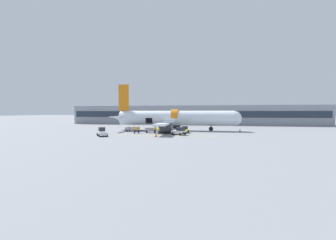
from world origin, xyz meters
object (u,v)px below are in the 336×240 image
(airplane, at_px, (173,118))
(baggage_cart_queued, at_px, (133,129))
(baggage_tug_rear, at_px, (102,132))
(ground_crew_supervisor, at_px, (139,129))
(baggage_cart_loading, at_px, (151,130))
(baggage_tug_mid, at_px, (185,130))
(baggage_tug_lead, at_px, (179,131))
(ground_crew_loader_b, at_px, (134,129))
(ground_crew_loader_a, at_px, (159,130))
(ground_crew_driver, at_px, (155,130))

(airplane, height_order, baggage_cart_queued, airplane)
(baggage_tug_rear, bearing_deg, ground_crew_supervisor, 49.23)
(baggage_cart_loading, bearing_deg, airplane, 57.58)
(baggage_tug_mid, bearing_deg, baggage_tug_lead, -98.28)
(ground_crew_loader_b, bearing_deg, ground_crew_supervisor, 38.74)
(baggage_tug_mid, height_order, ground_crew_supervisor, ground_crew_supervisor)
(baggage_cart_queued, height_order, ground_crew_loader_a, ground_crew_loader_a)
(ground_crew_loader_b, xyz_separation_m, ground_crew_supervisor, (0.77, 0.62, -0.08))
(baggage_cart_queued, bearing_deg, baggage_tug_rear, -105.20)
(baggage_tug_lead, relative_size, ground_crew_loader_a, 2.12)
(airplane, relative_size, baggage_cart_queued, 8.04)
(ground_crew_loader_b, bearing_deg, baggage_tug_lead, -4.58)
(baggage_cart_loading, bearing_deg, baggage_tug_mid, 8.92)
(baggage_tug_lead, height_order, baggage_cart_queued, baggage_tug_lead)
(airplane, relative_size, ground_crew_supervisor, 20.34)
(baggage_tug_rear, height_order, ground_crew_loader_a, baggage_tug_rear)
(airplane, distance_m, ground_crew_driver, 9.19)
(baggage_tug_lead, distance_m, baggage_cart_queued, 13.07)
(baggage_tug_mid, xyz_separation_m, ground_crew_driver, (-6.18, -3.03, 0.22))
(baggage_cart_queued, bearing_deg, ground_crew_loader_a, -32.88)
(baggage_tug_lead, distance_m, ground_crew_supervisor, 9.41)
(baggage_cart_queued, distance_m, ground_crew_loader_a, 8.97)
(ground_crew_loader_a, bearing_deg, ground_crew_loader_b, 175.37)
(airplane, height_order, ground_crew_driver, airplane)
(baggage_tug_mid, distance_m, ground_crew_loader_a, 6.61)
(baggage_tug_mid, bearing_deg, baggage_tug_rear, -148.55)
(baggage_cart_loading, bearing_deg, ground_crew_loader_a, -49.29)
(baggage_tug_rear, bearing_deg, baggage_tug_mid, 31.45)
(baggage_tug_mid, xyz_separation_m, ground_crew_loader_a, (-5.11, -4.19, 0.19))
(baggage_tug_rear, bearing_deg, baggage_tug_lead, 18.29)
(airplane, relative_size, baggage_cart_loading, 9.13)
(baggage_tug_lead, distance_m, ground_crew_loader_a, 4.47)
(baggage_tug_lead, xyz_separation_m, ground_crew_loader_b, (-10.07, 0.81, 0.24))
(baggage_cart_queued, relative_size, ground_crew_driver, 2.51)
(baggage_cart_loading, height_order, baggage_cart_queued, baggage_cart_loading)
(airplane, xyz_separation_m, baggage_tug_rear, (-11.93, -14.86, -2.36))
(baggage_tug_rear, bearing_deg, airplane, 51.24)
(baggage_tug_lead, relative_size, baggage_cart_loading, 0.92)
(baggage_tug_rear, bearing_deg, baggage_cart_loading, 46.80)
(baggage_cart_loading, xyz_separation_m, ground_crew_supervisor, (-2.28, -1.91, 0.29))
(baggage_tug_rear, xyz_separation_m, ground_crew_loader_a, (10.27, 5.22, 0.10))
(baggage_tug_lead, xyz_separation_m, ground_crew_supervisor, (-9.30, 1.42, 0.16))
(airplane, bearing_deg, ground_crew_loader_b, -128.38)
(baggage_cart_queued, distance_m, ground_crew_supervisor, 4.66)
(baggage_tug_rear, distance_m, ground_crew_loader_a, 11.52)
(airplane, xyz_separation_m, ground_crew_supervisor, (-6.51, -8.57, -2.23))
(baggage_tug_lead, distance_m, baggage_tug_mid, 4.59)
(baggage_tug_lead, height_order, ground_crew_supervisor, ground_crew_supervisor)
(baggage_cart_loading, bearing_deg, baggage_tug_rear, -133.20)
(baggage_cart_loading, bearing_deg, ground_crew_loader_b, -140.32)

